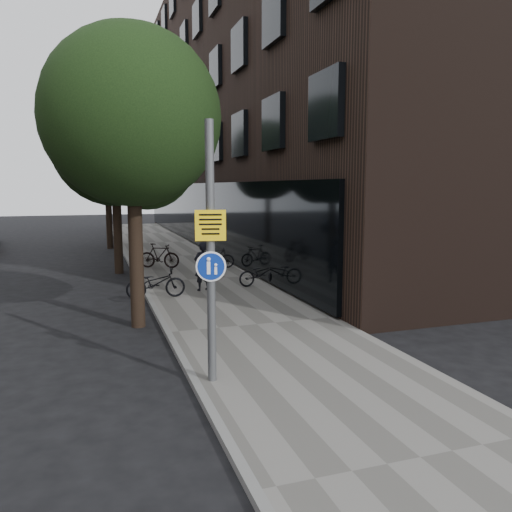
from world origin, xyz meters
name	(u,v)px	position (x,y,z in m)	size (l,w,h in m)	color
ground	(300,376)	(0.00, 0.00, 0.00)	(120.00, 120.00, 0.00)	black
sidewalk	(201,280)	(0.25, 10.00, 0.06)	(4.50, 60.00, 0.12)	slate
curb_edge	(141,284)	(-2.00, 10.00, 0.07)	(0.15, 60.00, 0.13)	slate
building_right_dark_brick	(286,101)	(8.50, 22.00, 9.00)	(12.00, 40.00, 18.00)	black
street_tree_near	(134,125)	(-2.53, 4.64, 5.11)	(4.40, 4.40, 7.50)	black
street_tree_mid	(116,149)	(-2.53, 13.14, 5.11)	(5.00, 5.00, 7.80)	black
street_tree_far	(108,160)	(-2.53, 22.14, 5.11)	(5.00, 5.00, 7.80)	black
signpost	(211,253)	(-1.70, 0.07, 2.45)	(0.53, 0.15, 4.61)	#595B5E
pedestrian	(202,266)	(-0.15, 7.90, 0.94)	(0.60, 0.39, 1.65)	black
parked_bike_facade_near	(261,273)	(2.00, 8.04, 0.56)	(0.59, 1.68, 0.88)	black
parked_bike_facade_far	(216,257)	(1.44, 12.33, 0.58)	(0.44, 1.54, 0.93)	black
parked_bike_curb_near	(156,283)	(-1.80, 7.21, 0.60)	(0.64, 1.84, 0.97)	black
parked_bike_curb_far	(159,256)	(-0.90, 13.13, 0.65)	(0.50, 1.77, 1.06)	black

